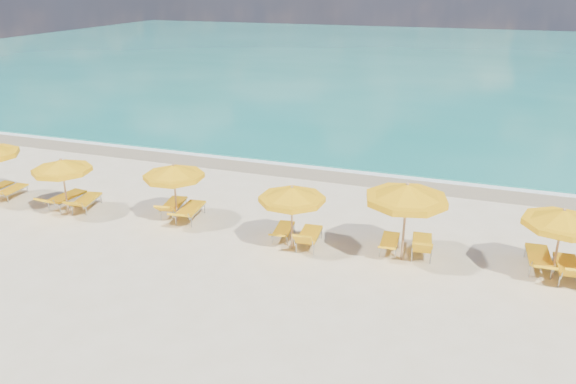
% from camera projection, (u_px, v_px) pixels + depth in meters
% --- Properties ---
extents(ground_plane, '(120.00, 120.00, 0.00)m').
position_uv_depth(ground_plane, '(273.00, 241.00, 18.72)').
color(ground_plane, beige).
extents(ocean, '(120.00, 80.00, 0.30)m').
position_uv_depth(ocean, '(430.00, 58.00, 61.01)').
color(ocean, '#15766B').
rests_on(ocean, ground).
extents(wet_sand_band, '(120.00, 2.60, 0.01)m').
position_uv_depth(wet_sand_band, '(331.00, 173.00, 25.24)').
color(wet_sand_band, tan).
rests_on(wet_sand_band, ground).
extents(foam_line, '(120.00, 1.20, 0.03)m').
position_uv_depth(foam_line, '(336.00, 167.00, 25.95)').
color(foam_line, white).
rests_on(foam_line, ground).
extents(whitecap_near, '(14.00, 0.36, 0.05)m').
position_uv_depth(whitecap_near, '(280.00, 116.00, 35.56)').
color(whitecap_near, white).
rests_on(whitecap_near, ground).
extents(whitecap_far, '(18.00, 0.30, 0.05)m').
position_uv_depth(whitecap_far, '(513.00, 109.00, 37.38)').
color(whitecap_far, white).
rests_on(whitecap_far, ground).
extents(umbrella_2, '(2.52, 2.52, 2.16)m').
position_uv_depth(umbrella_2, '(62.00, 167.00, 20.23)').
color(umbrella_2, tan).
rests_on(umbrella_2, ground).
extents(umbrella_3, '(2.70, 2.70, 2.18)m').
position_uv_depth(umbrella_3, '(174.00, 172.00, 19.58)').
color(umbrella_3, tan).
rests_on(umbrella_3, ground).
extents(umbrella_4, '(2.71, 2.71, 2.16)m').
position_uv_depth(umbrella_4, '(292.00, 195.00, 17.56)').
color(umbrella_4, tan).
rests_on(umbrella_4, ground).
extents(umbrella_5, '(2.90, 2.90, 2.56)m').
position_uv_depth(umbrella_5, '(407.00, 194.00, 16.70)').
color(umbrella_5, tan).
rests_on(umbrella_5, ground).
extents(umbrella_6, '(2.49, 2.49, 2.23)m').
position_uv_depth(umbrella_6, '(563.00, 219.00, 15.68)').
color(umbrella_6, tan).
rests_on(umbrella_6, ground).
extents(lounger_1_right, '(0.66, 1.73, 0.72)m').
position_uv_depth(lounger_1_right, '(12.00, 193.00, 22.28)').
color(lounger_1_right, '#A5A8AD').
rests_on(lounger_1_right, ground).
extents(lounger_2_left, '(0.85, 2.05, 0.75)m').
position_uv_depth(lounger_2_left, '(66.00, 201.00, 21.43)').
color(lounger_2_left, '#A5A8AD').
rests_on(lounger_2_left, ground).
extents(lounger_2_right, '(0.95, 1.96, 0.76)m').
position_uv_depth(lounger_2_right, '(86.00, 204.00, 21.18)').
color(lounger_2_right, '#A5A8AD').
rests_on(lounger_2_right, ground).
extents(lounger_3_left, '(0.97, 1.98, 0.80)m').
position_uv_depth(lounger_3_left, '(173.00, 208.00, 20.74)').
color(lounger_3_left, '#A5A8AD').
rests_on(lounger_3_left, ground).
extents(lounger_3_right, '(0.88, 2.10, 0.76)m').
position_uv_depth(lounger_3_right, '(190.00, 214.00, 20.26)').
color(lounger_3_right, '#A5A8AD').
rests_on(lounger_3_right, ground).
extents(lounger_4_left, '(0.73, 1.73, 0.63)m').
position_uv_depth(lounger_4_left, '(283.00, 233.00, 18.80)').
color(lounger_4_left, '#A5A8AD').
rests_on(lounger_4_left, ground).
extents(lounger_4_right, '(0.78, 1.90, 0.89)m').
position_uv_depth(lounger_4_right, '(309.00, 240.00, 18.26)').
color(lounger_4_right, '#A5A8AD').
rests_on(lounger_4_right, ground).
extents(lounger_5_left, '(0.64, 1.73, 0.63)m').
position_uv_depth(lounger_5_left, '(389.00, 245.00, 17.96)').
color(lounger_5_left, '#A5A8AD').
rests_on(lounger_5_left, ground).
extents(lounger_5_right, '(0.79, 1.85, 0.90)m').
position_uv_depth(lounger_5_right, '(422.00, 248.00, 17.70)').
color(lounger_5_right, '#A5A8AD').
rests_on(lounger_5_right, ground).
extents(lounger_6_left, '(0.77, 2.09, 0.74)m').
position_uv_depth(lounger_6_left, '(538.00, 262.00, 16.83)').
color(lounger_6_left, '#A5A8AD').
rests_on(lounger_6_left, ground).
extents(lounger_6_right, '(0.74, 1.93, 0.88)m').
position_uv_depth(lounger_6_right, '(567.00, 271.00, 16.30)').
color(lounger_6_right, '#A5A8AD').
rests_on(lounger_6_right, ground).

